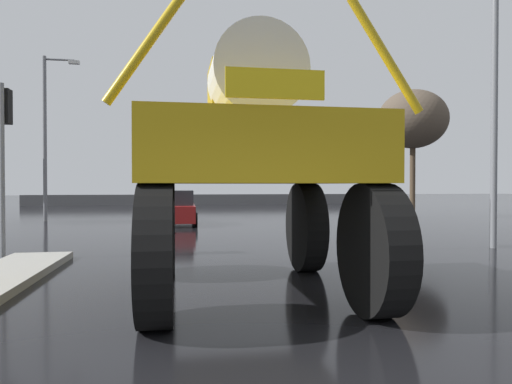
{
  "coord_description": "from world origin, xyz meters",
  "views": [
    {
      "loc": [
        -0.99,
        -2.64,
        1.78
      ],
      "look_at": [
        0.5,
        6.9,
        1.62
      ],
      "focal_mm": 32.51,
      "sensor_mm": 36.0,
      "label": 1
    }
  ],
  "objects": [
    {
      "name": "ground_plane",
      "position": [
        0.0,
        18.0,
        0.0
      ],
      "size": [
        120.0,
        120.0,
        0.0
      ],
      "primitive_type": "plane",
      "color": "black"
    },
    {
      "name": "streetlight_far_left",
      "position": [
        -7.49,
        21.04,
        4.41
      ],
      "size": [
        1.71,
        0.24,
        7.97
      ],
      "color": "slate",
      "rests_on": "ground"
    },
    {
      "name": "roadside_barrier",
      "position": [
        0.0,
        38.41,
        0.45
      ],
      "size": [
        28.92,
        0.24,
        0.9
      ],
      "primitive_type": "cube",
      "color": "#59595B",
      "rests_on": "ground"
    },
    {
      "name": "oversize_sprayer",
      "position": [
        0.08,
        4.87,
        2.13
      ],
      "size": [
        4.1,
        5.2,
        4.21
      ],
      "rotation": [
        0.0,
        0.0,
        1.58
      ],
      "color": "black",
      "rests_on": "ground"
    },
    {
      "name": "bare_tree_right",
      "position": [
        11.02,
        20.34,
        5.21
      ],
      "size": [
        3.63,
        3.63,
        6.78
      ],
      "color": "#473828",
      "rests_on": "ground"
    },
    {
      "name": "streetlight_near_right",
      "position": [
        7.77,
        9.1,
        4.25
      ],
      "size": [
        2.3,
        0.24,
        7.52
      ],
      "color": "slate",
      "rests_on": "ground"
    },
    {
      "name": "sedan_ahead",
      "position": [
        -1.36,
        18.23,
        0.71
      ],
      "size": [
        1.88,
        4.1,
        1.52
      ],
      "rotation": [
        0.0,
        0.0,
        1.57
      ],
      "color": "maroon",
      "rests_on": "ground"
    },
    {
      "name": "traffic_signal_near_left",
      "position": [
        -5.25,
        9.3,
        3.05
      ],
      "size": [
        0.24,
        0.54,
        4.18
      ],
      "color": "slate",
      "rests_on": "ground"
    },
    {
      "name": "traffic_signal_near_right",
      "position": [
        4.04,
        9.31,
        2.77
      ],
      "size": [
        0.24,
        0.54,
        3.79
      ],
      "color": "slate",
      "rests_on": "ground"
    }
  ]
}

